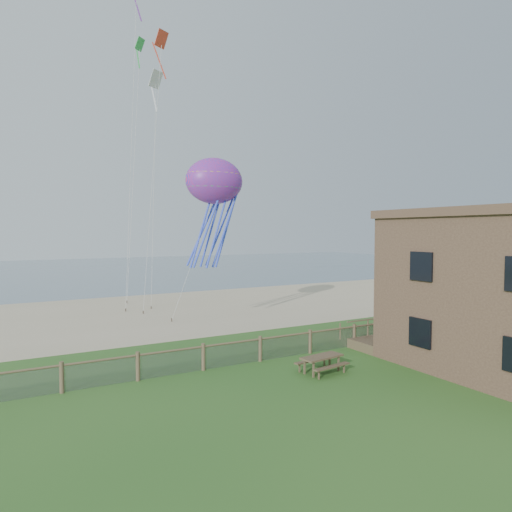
{
  "coord_description": "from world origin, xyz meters",
  "views": [
    {
      "loc": [
        -10.95,
        -13.11,
        6.34
      ],
      "look_at": [
        0.88,
        8.0,
        5.06
      ],
      "focal_mm": 32.0,
      "sensor_mm": 36.0,
      "label": 1
    }
  ],
  "objects": [
    {
      "name": "ocean",
      "position": [
        0.0,
        66.0,
        0.0
      ],
      "size": [
        160.0,
        68.0,
        0.02
      ],
      "primitive_type": "cube",
      "color": "slate",
      "rests_on": "ground"
    },
    {
      "name": "sand_beach",
      "position": [
        0.0,
        22.0,
        0.0
      ],
      "size": [
        72.0,
        20.0,
        0.02
      ],
      "primitive_type": "cube",
      "color": "tan",
      "rests_on": "ground"
    },
    {
      "name": "kite_green",
      "position": [
        -0.97,
        23.45,
        20.64
      ],
      "size": [
        1.7,
        1.78,
        2.11
      ],
      "primitive_type": null,
      "rotation": [
        0.44,
        0.0,
        0.68
      ],
      "color": "green"
    },
    {
      "name": "motel_deck",
      "position": [
        13.0,
        5.0,
        0.25
      ],
      "size": [
        15.0,
        2.0,
        0.5
      ],
      "primitive_type": "cube",
      "color": "brown",
      "rests_on": "ground"
    },
    {
      "name": "chainlink_fence",
      "position": [
        0.0,
        6.0,
        0.55
      ],
      "size": [
        36.2,
        0.2,
        1.25
      ],
      "primitive_type": null,
      "color": "brown",
      "rests_on": "ground"
    },
    {
      "name": "kite_red",
      "position": [
        -1.07,
        17.64,
        18.66
      ],
      "size": [
        1.84,
        2.08,
        2.69
      ],
      "primitive_type": null,
      "rotation": [
        0.44,
        0.0,
        0.51
      ],
      "color": "#E64128"
    },
    {
      "name": "ground",
      "position": [
        0.0,
        0.0,
        0.0
      ],
      "size": [
        160.0,
        160.0,
        0.0
      ],
      "primitive_type": "plane",
      "color": "#27561D",
      "rests_on": "ground"
    },
    {
      "name": "octopus_kite",
      "position": [
        1.44,
        14.61,
        7.71
      ],
      "size": [
        3.87,
        2.83,
        7.7
      ],
      "primitive_type": null,
      "rotation": [
        0.0,
        0.0,
        -0.05
      ],
      "color": "#E62469"
    },
    {
      "name": "kite_white",
      "position": [
        -0.91,
        19.54,
        16.69
      ],
      "size": [
        1.9,
        2.07,
        2.55
      ],
      "primitive_type": null,
      "rotation": [
        0.44,
        0.0,
        0.51
      ],
      "color": "silver"
    },
    {
      "name": "picnic_table",
      "position": [
        1.54,
        3.09,
        0.43
      ],
      "size": [
        2.21,
        1.78,
        0.85
      ],
      "primitive_type": null,
      "rotation": [
        0.0,
        0.0,
        0.13
      ],
      "color": "brown",
      "rests_on": "ground"
    }
  ]
}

